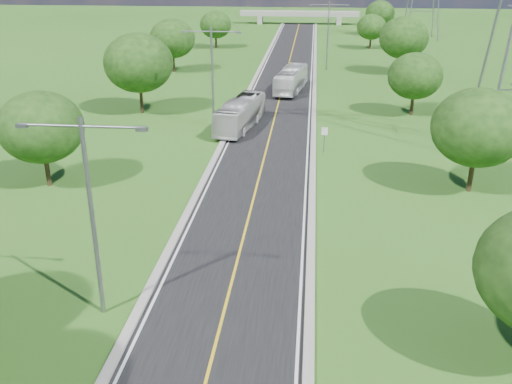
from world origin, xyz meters
TOP-DOWN VIEW (x-y plane):
  - ground at (0.00, 60.00)m, footprint 260.00×260.00m
  - road at (0.00, 66.00)m, footprint 8.00×150.00m
  - curb_left at (-4.25, 66.00)m, footprint 0.50×150.00m
  - curb_right at (4.25, 66.00)m, footprint 0.50×150.00m
  - speed_limit_sign at (5.20, 37.98)m, footprint 0.55×0.09m
  - overpass at (0.00, 140.00)m, footprint 30.00×3.00m
  - streetlight_near_left at (-6.00, 12.00)m, footprint 5.90×0.25m
  - streetlight_mid_left at (-6.00, 45.00)m, footprint 5.90×0.25m
  - streetlight_far_right at (6.00, 78.00)m, footprint 5.90×0.25m
  - tree_lb at (-16.00, 28.00)m, footprint 6.30×6.30m
  - tree_lc at (-15.00, 50.00)m, footprint 7.56×7.56m
  - tree_ld at (-17.00, 74.00)m, footprint 6.72×6.72m
  - tree_le at (-14.50, 98.00)m, footprint 5.88×5.88m
  - tree_rb at (16.00, 30.00)m, footprint 6.72×6.72m
  - tree_rc at (15.00, 52.00)m, footprint 5.88×5.88m
  - tree_rd at (17.00, 76.00)m, footprint 7.14×7.14m
  - tree_re at (14.50, 100.00)m, footprint 5.46×5.46m
  - tree_rf at (18.00, 120.00)m, footprint 6.30×6.30m
  - bus_outbound at (1.21, 62.38)m, footprint 4.12×11.13m
  - bus_inbound at (-3.20, 44.90)m, footprint 4.30×10.97m

SIDE VIEW (x-z plane):
  - ground at x=0.00m, z-range 0.00..0.00m
  - road at x=0.00m, z-range 0.00..0.06m
  - curb_left at x=-4.25m, z-range 0.00..0.22m
  - curb_right at x=4.25m, z-range 0.00..0.22m
  - bus_inbound at x=-3.20m, z-range 0.06..3.04m
  - bus_outbound at x=1.21m, z-range 0.06..3.09m
  - speed_limit_sign at x=5.20m, z-range 0.40..2.80m
  - overpass at x=0.00m, z-range 0.81..4.01m
  - tree_re at x=14.50m, z-range 0.85..7.20m
  - tree_le at x=-14.50m, z-range 0.91..7.75m
  - tree_rc at x=15.00m, z-range 0.91..7.75m
  - tree_lb at x=-16.00m, z-range 0.98..8.31m
  - tree_rf at x=18.00m, z-range 0.98..8.31m
  - tree_ld at x=-17.00m, z-range 1.05..8.86m
  - tree_rb at x=16.00m, z-range 1.05..8.86m
  - tree_rd at x=17.00m, z-range 1.11..9.42m
  - tree_lc at x=-15.00m, z-range 1.18..9.97m
  - streetlight_near_left at x=-6.00m, z-range 0.94..10.94m
  - streetlight_mid_left at x=-6.00m, z-range 0.94..10.94m
  - streetlight_far_right at x=6.00m, z-range 0.94..10.94m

